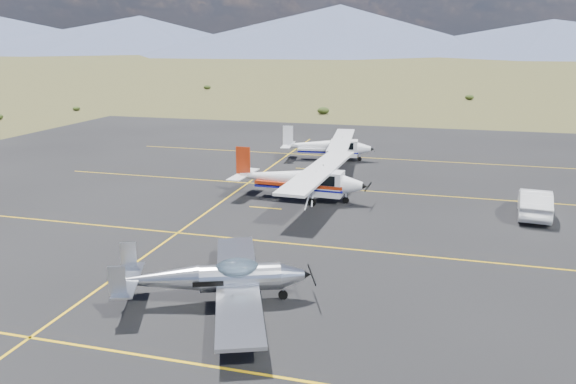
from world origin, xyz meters
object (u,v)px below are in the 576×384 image
at_px(aircraft_plain, 328,146).
at_px(aircraft_low_wing, 218,278).
at_px(aircraft_cessna, 300,178).
at_px(sedan, 535,203).

bearing_deg(aircraft_plain, aircraft_low_wing, -93.27).
bearing_deg(aircraft_low_wing, aircraft_plain, 71.05).
height_order(aircraft_cessna, sedan, aircraft_cessna).
bearing_deg(aircraft_cessna, aircraft_low_wing, -85.11).
relative_size(aircraft_low_wing, aircraft_cessna, 0.77).
distance_m(aircraft_cessna, sedan, 13.58).
relative_size(aircraft_cessna, aircraft_plain, 1.12).
relative_size(aircraft_low_wing, sedan, 2.00).
bearing_deg(aircraft_low_wing, sedan, 27.18).
height_order(aircraft_plain, sedan, aircraft_plain).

